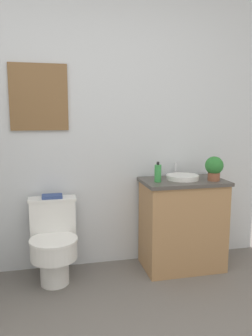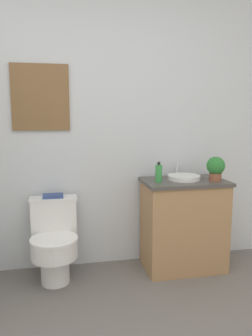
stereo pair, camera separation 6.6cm
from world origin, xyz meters
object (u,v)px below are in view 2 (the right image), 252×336
at_px(toilet, 54,241).
at_px(sink, 184,177).
at_px(soap_bottle, 159,173).
at_px(book_on_tank, 53,196).
at_px(potted_plant, 216,168).

xyz_separation_m(toilet, sink, (1.12, 0.03, 0.48)).
distance_m(toilet, sink, 1.22).
relative_size(soap_bottle, book_on_tank, 1.02).
xyz_separation_m(soap_bottle, potted_plant, (0.49, -0.05, 0.04)).
bearing_deg(toilet, sink, 1.51).
height_order(toilet, potted_plant, potted_plant).
distance_m(soap_bottle, potted_plant, 0.49).
bearing_deg(book_on_tank, potted_plant, -8.60).
bearing_deg(sink, toilet, -178.49).
height_order(sink, book_on_tank, sink).
bearing_deg(potted_plant, toilet, 176.54).
distance_m(sink, book_on_tank, 1.13).
height_order(soap_bottle, book_on_tank, soap_bottle).
distance_m(sink, potted_plant, 0.28).
xyz_separation_m(toilet, book_on_tank, (0.00, 0.12, 0.35)).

